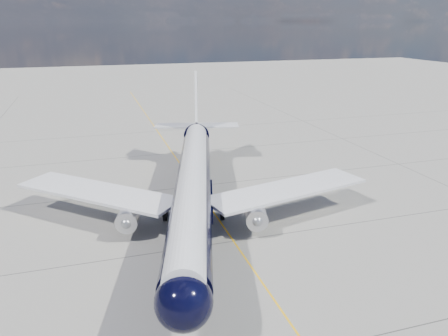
{
  "coord_description": "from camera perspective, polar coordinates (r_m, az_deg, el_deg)",
  "views": [
    {
      "loc": [
        -11.62,
        -24.47,
        19.46
      ],
      "look_at": [
        1.97,
        19.38,
        4.0
      ],
      "focal_mm": 35.0,
      "sensor_mm": 36.0,
      "label": 1
    }
  ],
  "objects": [
    {
      "name": "main_airliner",
      "position": [
        44.24,
        -4.06,
        -1.81
      ],
      "size": [
        35.93,
        44.51,
        13.07
      ],
      "rotation": [
        0.0,
        0.0,
        -0.26
      ],
      "color": "black",
      "rests_on": "ground"
    },
    {
      "name": "taxiway_centerline",
      "position": [
        54.41,
        -3.74,
        -2.38
      ],
      "size": [
        0.16,
        160.0,
        0.01
      ],
      "primitive_type": "cube",
      "color": "#FFB70D",
      "rests_on": "ground"
    },
    {
      "name": "ground",
      "position": [
        58.99,
        -4.89,
        -0.72
      ],
      "size": [
        320.0,
        320.0,
        0.0
      ],
      "primitive_type": "plane",
      "color": "gray",
      "rests_on": "ground"
    }
  ]
}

